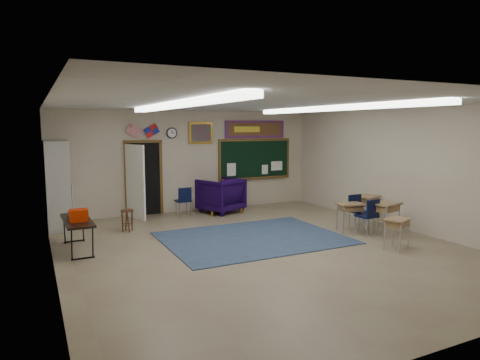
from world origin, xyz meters
name	(u,v)px	position (x,y,z in m)	size (l,w,h in m)	color
floor	(262,248)	(0.00, 0.00, 0.00)	(9.00, 9.00, 0.00)	#84775B
back_wall	(190,161)	(0.00, 4.50, 1.50)	(8.00, 0.04, 3.00)	beige
front_wall	(459,221)	(0.00, -4.50, 1.50)	(8.00, 0.04, 3.00)	beige
left_wall	(51,190)	(-4.00, 0.00, 1.50)	(0.04, 9.00, 3.00)	beige
right_wall	(405,169)	(4.00, 0.00, 1.50)	(0.04, 9.00, 3.00)	beige
ceiling	(263,104)	(0.00, 0.00, 3.00)	(8.00, 9.00, 0.04)	silver
area_rug	(253,238)	(0.20, 0.80, 0.01)	(4.00, 3.00, 0.02)	#38486A
fluorescent_strips	(263,107)	(0.00, 0.00, 2.94)	(3.86, 6.00, 0.10)	white
doorway	(141,179)	(-1.50, 4.35, 1.06)	(1.10, 0.89, 2.16)	black
chalkboard	(255,160)	(2.20, 4.46, 1.46)	(2.55, 0.14, 1.30)	brown
bulletin_board	(255,129)	(2.20, 4.47, 2.45)	(2.10, 0.05, 0.55)	#B5170F
framed_art_print	(201,133)	(0.35, 4.47, 2.35)	(0.75, 0.05, 0.65)	olive
wall_clock	(172,133)	(-0.55, 4.47, 2.35)	(0.32, 0.05, 0.32)	black
wall_flags	(143,129)	(-1.40, 4.44, 2.48)	(1.16, 0.06, 0.70)	red
storage_cabinet	(58,185)	(-3.71, 3.85, 1.10)	(0.59, 1.25, 2.20)	#ADADA9
wingback_armchair	(221,195)	(0.74, 3.88, 0.51)	(1.10, 1.13, 1.03)	#140532
student_chair_reading	(183,201)	(-0.45, 3.85, 0.42)	(0.42, 0.42, 0.84)	black
student_chair_desk_a	(367,217)	(2.73, -0.12, 0.44)	(0.44, 0.44, 0.87)	black
student_chair_desk_b	(359,212)	(2.97, 0.41, 0.42)	(0.42, 0.42, 0.85)	black
student_desk_front_left	(350,216)	(2.57, 0.28, 0.40)	(0.68, 0.57, 0.71)	#967046
student_desk_front_right	(367,208)	(3.52, 0.74, 0.42)	(0.76, 0.67, 0.76)	#967046
student_desk_back_left	(397,232)	(2.45, -1.31, 0.37)	(0.67, 0.59, 0.66)	#967046
student_desk_back_right	(385,217)	(3.11, -0.32, 0.43)	(0.74, 0.62, 0.78)	#967046
folding_table	(78,233)	(-3.49, 1.57, 0.35)	(0.56, 1.58, 0.89)	black
wooden_stool	(127,220)	(-2.25, 2.71, 0.28)	(0.30, 0.30, 0.54)	#542F19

